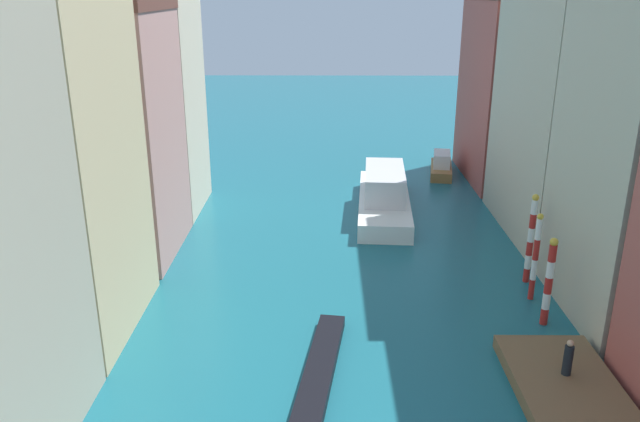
{
  "coord_description": "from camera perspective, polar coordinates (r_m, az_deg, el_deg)",
  "views": [
    {
      "loc": [
        -1.39,
        -13.58,
        14.84
      ],
      "look_at": [
        -1.74,
        24.03,
        1.5
      ],
      "focal_mm": 35.34,
      "sensor_mm": 36.0,
      "label": 1
    }
  ],
  "objects": [
    {
      "name": "ground_plane",
      "position": [
        40.9,
        2.45,
        -1.77
      ],
      "size": [
        154.0,
        154.0,
        0.0
      ],
      "primitive_type": "plane",
      "color": "#196070"
    },
    {
      "name": "building_left_1",
      "position": [
        28.77,
        -24.01,
        8.99
      ],
      "size": [
        6.12,
        8.6,
        20.78
      ],
      "color": "beige",
      "rests_on": "ground"
    },
    {
      "name": "building_left_2",
      "position": [
        37.49,
        -17.96,
        6.88
      ],
      "size": [
        6.12,
        8.35,
        14.45
      ],
      "color": "tan",
      "rests_on": "ground"
    },
    {
      "name": "building_left_3",
      "position": [
        44.61,
        -15.11,
        11.28
      ],
      "size": [
        6.12,
        7.31,
        17.86
      ],
      "color": "beige",
      "rests_on": "ground"
    },
    {
      "name": "building_right_2",
      "position": [
        41.15,
        21.68,
        10.53
      ],
      "size": [
        6.12,
        12.22,
        18.71
      ],
      "color": "#BCB299",
      "rests_on": "ground"
    },
    {
      "name": "building_right_3",
      "position": [
        52.91,
        16.83,
        10.44
      ],
      "size": [
        6.12,
        11.45,
        14.45
      ],
      "color": "#B25147",
      "rests_on": "ground"
    },
    {
      "name": "waterfront_dock",
      "position": [
        27.1,
        21.27,
        -14.47
      ],
      "size": [
        3.92,
        6.51,
        0.57
      ],
      "color": "brown",
      "rests_on": "ground"
    },
    {
      "name": "person_on_dock",
      "position": [
        26.88,
        21.55,
        -12.32
      ],
      "size": [
        0.36,
        0.36,
        1.51
      ],
      "color": "black",
      "rests_on": "waterfront_dock"
    },
    {
      "name": "mooring_pole_0",
      "position": [
        30.77,
        20.02,
        -5.96
      ],
      "size": [
        0.39,
        0.39,
        4.33
      ],
      "color": "red",
      "rests_on": "ground"
    },
    {
      "name": "mooring_pole_1",
      "position": [
        32.95,
        18.93,
        -3.9
      ],
      "size": [
        0.31,
        0.31,
        4.58
      ],
      "color": "red",
      "rests_on": "ground"
    },
    {
      "name": "mooring_pole_2",
      "position": [
        34.75,
        18.55,
        -2.32
      ],
      "size": [
        0.36,
        0.36,
        4.92
      ],
      "color": "red",
      "rests_on": "ground"
    },
    {
      "name": "vaporetto_white",
      "position": [
        44.15,
        5.83,
        1.42
      ],
      "size": [
        4.27,
        12.44,
        3.08
      ],
      "color": "white",
      "rests_on": "ground"
    },
    {
      "name": "gondola_black",
      "position": [
        25.77,
        -0.24,
        -14.99
      ],
      "size": [
        2.43,
        9.66,
        0.47
      ],
      "color": "black",
      "rests_on": "ground"
    },
    {
      "name": "motorboat_0",
      "position": [
        53.9,
        10.93,
        4.02
      ],
      "size": [
        2.53,
        5.38,
        1.92
      ],
      "color": "olive",
      "rests_on": "ground"
    }
  ]
}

